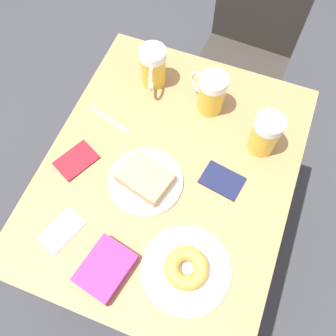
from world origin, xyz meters
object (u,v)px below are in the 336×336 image
(beer_mug_left, at_px, (153,67))
(blue_pouch, at_px, (106,269))
(passport_near_edge, at_px, (222,180))
(beer_mug_right, at_px, (211,93))
(plate_with_cake, at_px, (145,179))
(beer_mug_center, at_px, (265,133))
(napkin_folded, at_px, (62,231))
(passport_far_edge, at_px, (76,160))
(plate_with_donut, at_px, (186,269))
(fork, at_px, (110,120))
(chair, at_px, (250,40))

(beer_mug_left, bearing_deg, blue_pouch, -79.43)
(passport_near_edge, bearing_deg, beer_mug_right, 116.52)
(plate_with_cake, xyz_separation_m, beer_mug_center, (0.30, 0.25, 0.05))
(passport_near_edge, xyz_separation_m, blue_pouch, (-0.22, -0.38, 0.02))
(blue_pouch, bearing_deg, passport_near_edge, 59.76)
(napkin_folded, bearing_deg, passport_far_edge, 106.48)
(beer_mug_center, bearing_deg, napkin_folded, -133.73)
(plate_with_donut, bearing_deg, fork, 137.35)
(chair, relative_size, napkin_folded, 6.49)
(passport_far_edge, bearing_deg, blue_pouch, -49.63)
(beer_mug_center, relative_size, fork, 0.87)
(plate_with_donut, bearing_deg, chair, 94.17)
(chair, relative_size, plate_with_cake, 4.09)
(plate_with_cake, relative_size, passport_near_edge, 1.66)
(passport_near_edge, distance_m, passport_far_edge, 0.46)
(passport_near_edge, height_order, blue_pouch, blue_pouch)
(plate_with_donut, bearing_deg, napkin_folded, -176.28)
(passport_far_edge, bearing_deg, fork, 79.16)
(beer_mug_left, distance_m, beer_mug_right, 0.22)
(beer_mug_right, bearing_deg, beer_mug_left, 171.54)
(chair, relative_size, fork, 5.50)
(plate_with_cake, relative_size, blue_pouch, 1.34)
(chair, height_order, passport_near_edge, chair)
(beer_mug_center, relative_size, passport_near_edge, 1.07)
(passport_far_edge, bearing_deg, beer_mug_left, 73.78)
(chair, distance_m, beer_mug_center, 0.72)
(beer_mug_center, bearing_deg, passport_near_edge, -115.09)
(beer_mug_center, relative_size, blue_pouch, 0.86)
(beer_mug_right, distance_m, passport_far_edge, 0.49)
(blue_pouch, bearing_deg, passport_far_edge, 130.37)
(beer_mug_right, bearing_deg, passport_far_edge, -133.04)
(fork, xyz_separation_m, blue_pouch, (0.20, -0.45, 0.02))
(passport_near_edge, height_order, passport_far_edge, same)
(beer_mug_center, height_order, passport_near_edge, beer_mug_center)
(beer_mug_right, height_order, blue_pouch, beer_mug_right)
(napkin_folded, distance_m, passport_near_edge, 0.50)
(plate_with_donut, height_order, beer_mug_center, beer_mug_center)
(chair, distance_m, blue_pouch, 1.21)
(blue_pouch, bearing_deg, beer_mug_left, 100.57)
(blue_pouch, bearing_deg, beer_mug_right, 81.54)
(plate_with_cake, height_order, passport_far_edge, plate_with_cake)
(plate_with_cake, bearing_deg, plate_with_donut, -45.21)
(chair, height_order, plate_with_cake, chair)
(napkin_folded, xyz_separation_m, blue_pouch, (0.17, -0.05, 0.02))
(beer_mug_left, bearing_deg, chair, 64.60)
(plate_with_cake, xyz_separation_m, beer_mug_left, (-0.12, 0.37, 0.05))
(chair, relative_size, beer_mug_center, 6.36)
(plate_with_donut, xyz_separation_m, beer_mug_center, (0.09, 0.46, 0.06))
(napkin_folded, bearing_deg, chair, 75.36)
(beer_mug_center, xyz_separation_m, blue_pouch, (-0.30, -0.54, -0.05))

